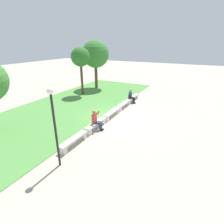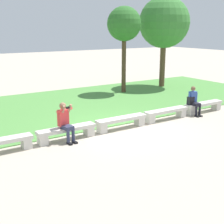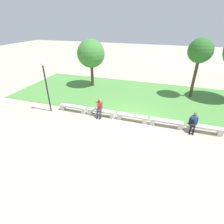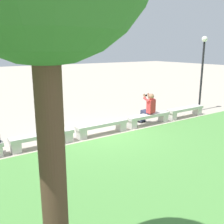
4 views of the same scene
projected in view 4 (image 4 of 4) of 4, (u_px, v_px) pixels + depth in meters
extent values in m
plane|color=#B2A593|center=(102.00, 134.00, 9.77)|extent=(80.00, 80.00, 0.00)
cube|color=#518E42|center=(199.00, 183.00, 6.23)|extent=(23.14, 8.00, 0.03)
cube|color=beige|center=(185.00, 109.00, 12.12)|extent=(2.08, 0.40, 0.12)
cube|color=beige|center=(197.00, 111.00, 12.63)|extent=(0.28, 0.34, 0.33)
cube|color=beige|center=(172.00, 116.00, 11.71)|extent=(0.28, 0.34, 0.33)
cube|color=beige|center=(148.00, 116.00, 10.89)|extent=(2.08, 0.40, 0.12)
cube|color=beige|center=(163.00, 118.00, 11.41)|extent=(0.28, 0.34, 0.33)
cube|color=beige|center=(132.00, 124.00, 10.48)|extent=(0.28, 0.34, 0.33)
cube|color=beige|center=(102.00, 124.00, 9.67)|extent=(2.08, 0.40, 0.12)
cube|color=beige|center=(121.00, 126.00, 10.19)|extent=(0.28, 0.34, 0.33)
cube|color=beige|center=(82.00, 134.00, 9.26)|extent=(0.28, 0.34, 0.33)
cube|color=beige|center=(43.00, 135.00, 8.45)|extent=(2.08, 0.40, 0.12)
cube|color=beige|center=(67.00, 137.00, 8.97)|extent=(0.28, 0.34, 0.33)
cube|color=beige|center=(16.00, 147.00, 8.04)|extent=(0.28, 0.34, 0.33)
cube|color=black|center=(143.00, 121.00, 11.41)|extent=(0.13, 0.25, 0.06)
cylinder|color=#2D334C|center=(144.00, 117.00, 11.31)|extent=(0.11, 0.11, 0.42)
cube|color=black|center=(140.00, 122.00, 11.28)|extent=(0.13, 0.25, 0.06)
cylinder|color=#2D334C|center=(141.00, 118.00, 11.18)|extent=(0.11, 0.11, 0.42)
cube|color=#2D334C|center=(147.00, 112.00, 11.05)|extent=(0.36, 0.46, 0.12)
cube|color=#D83838|center=(151.00, 106.00, 10.81)|extent=(0.37, 0.27, 0.56)
sphere|color=#9E7051|center=(151.00, 96.00, 10.71)|extent=(0.22, 0.22, 0.22)
cylinder|color=#D83838|center=(152.00, 98.00, 10.94)|extent=(0.13, 0.32, 0.21)
cylinder|color=#9E7051|center=(149.00, 96.00, 10.98)|extent=(0.09, 0.18, 0.27)
cylinder|color=#D83838|center=(146.00, 100.00, 10.69)|extent=(0.13, 0.32, 0.21)
cylinder|color=#9E7051|center=(145.00, 97.00, 10.82)|extent=(0.13, 0.20, 0.27)
cube|color=black|center=(146.00, 95.00, 10.93)|extent=(0.15, 0.03, 0.08)
cylinder|color=#4C3826|center=(55.00, 201.00, 2.55)|extent=(0.25, 0.25, 3.37)
cylinder|color=black|center=(202.00, 77.00, 13.08)|extent=(0.10, 0.10, 3.41)
sphere|color=white|center=(205.00, 39.00, 12.64)|extent=(0.28, 0.28, 0.28)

